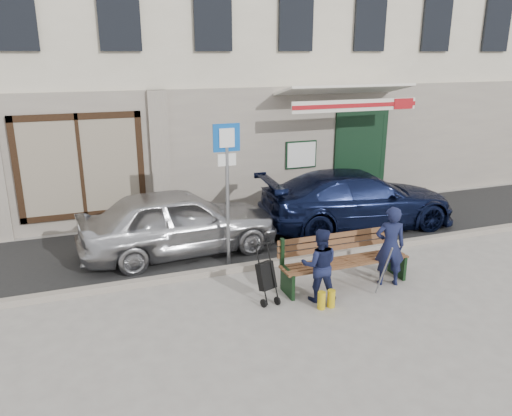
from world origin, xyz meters
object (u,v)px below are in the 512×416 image
car_navy (358,199)px  parking_sign (227,172)px  stroller (266,277)px  car_silver (179,221)px  man (390,246)px  bench (342,261)px  woman (320,265)px

car_navy → parking_sign: bearing=111.7°
parking_sign → stroller: parking_sign is taller
parking_sign → car_silver: bearing=127.9°
car_silver → parking_sign: (0.77, -0.94, 1.19)m
car_navy → stroller: size_ratio=4.74×
car_navy → man: size_ratio=3.20×
bench → stroller: size_ratio=2.41×
man → stroller: man is taller
car_silver → stroller: 2.78m
bench → stroller: 1.51m
car_silver → woman: 3.37m
woman → car_silver: bearing=-37.6°
car_navy → woman: (-2.57, -3.04, -0.05)m
woman → car_navy: bearing=-109.4°
man → car_silver: bearing=-21.0°
car_silver → car_navy: car_silver is taller
parking_sign → bench: (1.65, -1.57, -1.42)m
car_navy → parking_sign: 3.92m
parking_sign → woman: parking_sign is taller
car_silver → parking_sign: bearing=-144.4°
car_silver → woman: bearing=-152.2°
car_silver → man: size_ratio=2.77×
man → parking_sign: bearing=-17.0°
car_silver → woman: car_silver is taller
stroller → car_navy: bearing=20.0°
car_navy → stroller: (-3.42, -2.78, -0.24)m
parking_sign → woman: bearing=-64.2°
bench → woman: bearing=-150.7°
car_navy → man: bearing=163.4°
woman → stroller: (-0.85, 0.26, -0.20)m
bench → woman: 0.77m
woman → man: bearing=-154.8°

